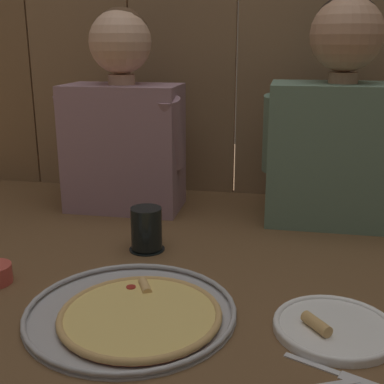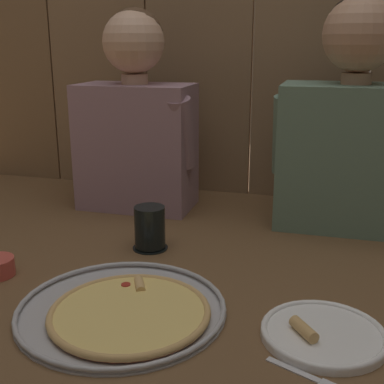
# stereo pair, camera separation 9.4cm
# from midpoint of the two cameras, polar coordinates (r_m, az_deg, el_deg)

# --- Properties ---
(ground_plane) EXTENTS (3.20, 3.20, 0.00)m
(ground_plane) POSITION_cam_midpoint_polar(r_m,az_deg,el_deg) (1.13, 2.59, -10.31)
(ground_plane) COLOR brown
(pizza_tray) EXTENTS (0.41, 0.41, 0.03)m
(pizza_tray) POSITION_cam_midpoint_polar(r_m,az_deg,el_deg) (1.02, -4.82, -13.07)
(pizza_tray) COLOR #B2B2B7
(pizza_tray) RESTS_ON ground
(dinner_plate) EXTENTS (0.23, 0.23, 0.03)m
(dinner_plate) POSITION_cam_midpoint_polar(r_m,az_deg,el_deg) (0.98, 17.26, -14.97)
(dinner_plate) COLOR white
(dinner_plate) RESTS_ON ground
(drinking_glass) EXTENTS (0.09, 0.09, 0.11)m
(drinking_glass) POSITION_cam_midpoint_polar(r_m,az_deg,el_deg) (1.30, -2.69, -4.10)
(drinking_glass) COLOR black
(drinking_glass) RESTS_ON ground
(table_knife) EXTENTS (0.15, 0.08, 0.01)m
(table_knife) POSITION_cam_midpoint_polar(r_m,az_deg,el_deg) (0.89, 16.35, -19.38)
(table_knife) COLOR silver
(table_knife) RESTS_ON ground
(diner_left) EXTENTS (0.39, 0.20, 0.61)m
(diner_left) POSITION_cam_midpoint_polar(r_m,az_deg,el_deg) (1.59, -4.64, 8.34)
(diner_left) COLOR gray
(diner_left) RESTS_ON ground
(diner_right) EXTENTS (0.42, 0.23, 0.64)m
(diner_right) POSITION_cam_midpoint_polar(r_m,az_deg,el_deg) (1.49, 19.29, 7.14)
(diner_right) COLOR slate
(diner_right) RESTS_ON ground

